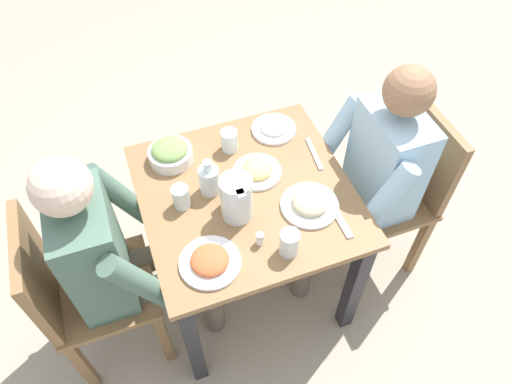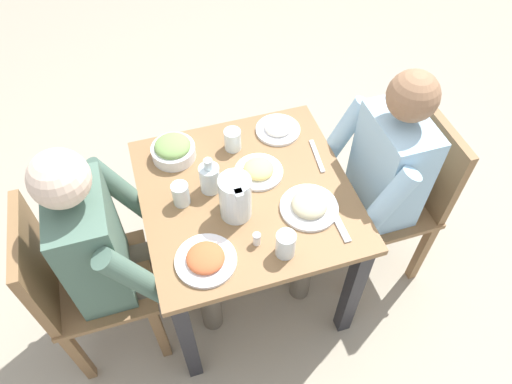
{
  "view_description": "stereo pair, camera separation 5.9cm",
  "coord_description": "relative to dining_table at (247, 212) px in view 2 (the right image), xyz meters",
  "views": [
    {
      "loc": [
        -1.13,
        0.37,
        2.2
      ],
      "look_at": [
        -0.03,
        -0.03,
        0.74
      ],
      "focal_mm": 33.7,
      "sensor_mm": 36.0,
      "label": 1
    },
    {
      "loc": [
        -1.15,
        0.32,
        2.2
      ],
      "look_at": [
        -0.03,
        -0.03,
        0.74
      ],
      "focal_mm": 33.7,
      "sensor_mm": 36.0,
      "label": 2
    }
  ],
  "objects": [
    {
      "name": "ground_plane",
      "position": [
        0.0,
        0.0,
        -0.59
      ],
      "size": [
        8.0,
        8.0,
        0.0
      ],
      "primitive_type": "plane",
      "color": "#9E937F"
    },
    {
      "name": "dining_table",
      "position": [
        0.0,
        0.0,
        0.0
      ],
      "size": [
        0.82,
        0.82,
        0.72
      ],
      "color": "olive",
      "rests_on": "ground_plane"
    },
    {
      "name": "chair_near",
      "position": [
        -0.05,
        -0.72,
        -0.08
      ],
      "size": [
        0.4,
        0.4,
        0.89
      ],
      "color": "olive",
      "rests_on": "ground_plane"
    },
    {
      "name": "chair_far",
      "position": [
        -0.07,
        0.72,
        -0.08
      ],
      "size": [
        0.4,
        0.4,
        0.89
      ],
      "color": "olive",
      "rests_on": "ground_plane"
    },
    {
      "name": "diner_near",
      "position": [
        -0.05,
        -0.51,
        0.07
      ],
      "size": [
        0.48,
        0.53,
        1.19
      ],
      "color": "#9EC6E0",
      "rests_on": "ground_plane"
    },
    {
      "name": "diner_far",
      "position": [
        -0.07,
        0.51,
        0.07
      ],
      "size": [
        0.48,
        0.53,
        1.19
      ],
      "color": "#4C6B5B",
      "rests_on": "ground_plane"
    },
    {
      "name": "water_pitcher",
      "position": [
        -0.09,
        0.07,
        0.23
      ],
      "size": [
        0.16,
        0.12,
        0.19
      ],
      "color": "silver",
      "rests_on": "dining_table"
    },
    {
      "name": "salad_bowl",
      "position": [
        0.27,
        0.23,
        0.18
      ],
      "size": [
        0.18,
        0.18,
        0.09
      ],
      "color": "white",
      "rests_on": "dining_table"
    },
    {
      "name": "plate_fries",
      "position": [
        0.08,
        -0.08,
        0.15
      ],
      "size": [
        0.2,
        0.2,
        0.05
      ],
      "color": "white",
      "rests_on": "dining_table"
    },
    {
      "name": "plate_beans",
      "position": [
        -0.15,
        -0.21,
        0.15
      ],
      "size": [
        0.22,
        0.22,
        0.06
      ],
      "color": "white",
      "rests_on": "dining_table"
    },
    {
      "name": "plate_rice_curry",
      "position": [
        -0.26,
        0.23,
        0.15
      ],
      "size": [
        0.22,
        0.22,
        0.05
      ],
      "color": "white",
      "rests_on": "dining_table"
    },
    {
      "name": "plate_yoghurt",
      "position": [
        0.29,
        -0.23,
        0.15
      ],
      "size": [
        0.2,
        0.2,
        0.05
      ],
      "color": "white",
      "rests_on": "dining_table"
    },
    {
      "name": "water_glass_center",
      "position": [
        -0.31,
        -0.05,
        0.19
      ],
      "size": [
        0.07,
        0.07,
        0.11
      ],
      "primitive_type": "cylinder",
      "color": "silver",
      "rests_on": "dining_table"
    },
    {
      "name": "water_glass_far_left",
      "position": [
        0.25,
        -0.01,
        0.18
      ],
      "size": [
        0.07,
        0.07,
        0.1
      ],
      "primitive_type": "cylinder",
      "color": "silver",
      "rests_on": "dining_table"
    },
    {
      "name": "water_glass_near_right",
      "position": [
        0.03,
        0.25,
        0.18
      ],
      "size": [
        0.07,
        0.07,
        0.1
      ],
      "primitive_type": "cylinder",
      "color": "silver",
      "rests_on": "dining_table"
    },
    {
      "name": "oil_carafe",
      "position": [
        0.06,
        0.13,
        0.19
      ],
      "size": [
        0.08,
        0.08,
        0.16
      ],
      "color": "silver",
      "rests_on": "dining_table"
    },
    {
      "name": "salt_shaker",
      "position": [
        -0.24,
        0.03,
        0.16
      ],
      "size": [
        0.03,
        0.03,
        0.05
      ],
      "color": "white",
      "rests_on": "dining_table"
    },
    {
      "name": "fork_near",
      "position": [
        -0.25,
        -0.29,
        0.14
      ],
      "size": [
        0.17,
        0.03,
        0.01
      ],
      "primitive_type": "cube",
      "rotation": [
        0.0,
        0.0,
        -0.0
      ],
      "color": "silver",
      "rests_on": "dining_table"
    },
    {
      "name": "knife_near",
      "position": [
        0.09,
        -0.34,
        0.14
      ],
      "size": [
        0.19,
        0.04,
        0.01
      ],
      "primitive_type": "cube",
      "rotation": [
        0.0,
        0.0,
        -0.11
      ],
      "color": "silver",
      "rests_on": "dining_table"
    }
  ]
}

